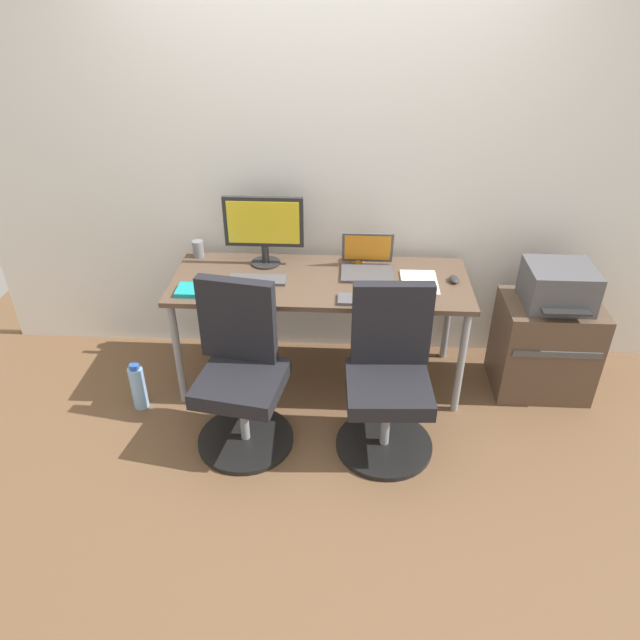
{
  "coord_description": "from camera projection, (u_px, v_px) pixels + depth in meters",
  "views": [
    {
      "loc": [
        0.16,
        -3.09,
        2.35
      ],
      "look_at": [
        0.0,
        -0.05,
        0.47
      ],
      "focal_mm": 33.07,
      "sensor_mm": 36.0,
      "label": 1
    }
  ],
  "objects": [
    {
      "name": "coffee_mug",
      "position": [
        358.0,
        254.0,
        3.67
      ],
      "size": [
        0.08,
        0.08,
        0.09
      ],
      "primitive_type": "cylinder",
      "color": "orange",
      "rests_on": "desk"
    },
    {
      "name": "office_chair_right",
      "position": [
        388.0,
        380.0,
        3.15
      ],
      "size": [
        0.54,
        0.54,
        0.94
      ],
      "color": "black",
      "rests_on": "ground"
    },
    {
      "name": "desktop_monitor",
      "position": [
        264.0,
        226.0,
        3.53
      ],
      "size": [
        0.48,
        0.18,
        0.43
      ],
      "color": "#262626",
      "rests_on": "desk"
    },
    {
      "name": "notebook",
      "position": [
        195.0,
        290.0,
        3.34
      ],
      "size": [
        0.21,
        0.15,
        0.03
      ],
      "primitive_type": "cube",
      "color": "teal",
      "rests_on": "desk"
    },
    {
      "name": "office_chair_left",
      "position": [
        241.0,
        375.0,
        3.18
      ],
      "size": [
        0.54,
        0.54,
        0.94
      ],
      "color": "black",
      "rests_on": "ground"
    },
    {
      "name": "side_cabinet",
      "position": [
        544.0,
        346.0,
        3.63
      ],
      "size": [
        0.57,
        0.45,
        0.61
      ],
      "color": "brown",
      "rests_on": "ground"
    },
    {
      "name": "mouse_by_monitor",
      "position": [
        454.0,
        279.0,
        3.45
      ],
      "size": [
        0.06,
        0.1,
        0.03
      ],
      "primitive_type": "ellipsoid",
      "color": "#2D2D2D",
      "rests_on": "desk"
    },
    {
      "name": "ground_plane",
      "position": [
        320.0,
        377.0,
        3.87
      ],
      "size": [
        5.28,
        5.28,
        0.0
      ],
      "primitive_type": "plane",
      "color": "brown"
    },
    {
      "name": "pen_cup",
      "position": [
        198.0,
        249.0,
        3.72
      ],
      "size": [
        0.07,
        0.07,
        0.1
      ],
      "primitive_type": "cylinder",
      "color": "slate",
      "rests_on": "desk"
    },
    {
      "name": "paper_pile",
      "position": [
        419.0,
        282.0,
        3.44
      ],
      "size": [
        0.21,
        0.3,
        0.01
      ],
      "primitive_type": "cube",
      "color": "white",
      "rests_on": "desk"
    },
    {
      "name": "printer",
      "position": [
        558.0,
        286.0,
        3.41
      ],
      "size": [
        0.38,
        0.4,
        0.24
      ],
      "color": "#515156",
      "rests_on": "side_cabinet"
    },
    {
      "name": "desk",
      "position": [
        320.0,
        289.0,
        3.52
      ],
      "size": [
        1.76,
        0.66,
        0.72
      ],
      "color": "brown",
      "rests_on": "ground"
    },
    {
      "name": "keyboard_by_laptop",
      "position": [
        368.0,
        300.0,
        3.26
      ],
      "size": [
        0.34,
        0.12,
        0.02
      ],
      "primitive_type": "cube",
      "color": "#515156",
      "rests_on": "desk"
    },
    {
      "name": "back_wall",
      "position": [
        324.0,
        162.0,
        3.53
      ],
      "size": [
        4.4,
        0.04,
        2.6
      ],
      "primitive_type": "cube",
      "color": "white",
      "rests_on": "ground"
    },
    {
      "name": "mouse_by_laptop",
      "position": [
        261.0,
        297.0,
        3.27
      ],
      "size": [
        0.06,
        0.1,
        0.03
      ],
      "primitive_type": "ellipsoid",
      "color": "silver",
      "rests_on": "desk"
    },
    {
      "name": "open_laptop",
      "position": [
        367.0,
        263.0,
        3.54
      ],
      "size": [
        0.31,
        0.27,
        0.22
      ],
      "color": "#4C4C51",
      "rests_on": "desk"
    },
    {
      "name": "keyboard_by_monitor",
      "position": [
        257.0,
        280.0,
        3.46
      ],
      "size": [
        0.34,
        0.12,
        0.02
      ],
      "primitive_type": "cube",
      "color": "#515156",
      "rests_on": "desk"
    },
    {
      "name": "water_bottle_on_floor",
      "position": [
        138.0,
        387.0,
        3.54
      ],
      "size": [
        0.09,
        0.09,
        0.31
      ],
      "color": "#8CBFF2",
      "rests_on": "ground"
    }
  ]
}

